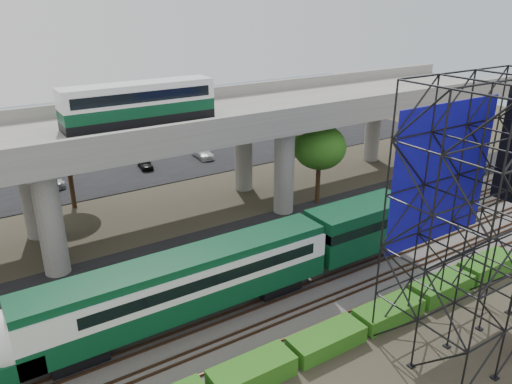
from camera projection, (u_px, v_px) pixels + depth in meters
ground at (269, 315)px, 31.37m from camera, size 140.00×140.00×0.00m
ballast_bed at (252, 298)px, 32.90m from camera, size 90.00×12.00×0.20m
service_road at (195, 248)px, 39.56m from camera, size 90.00×5.00×0.08m
parking_lot at (106, 167)px, 57.93m from camera, size 90.00×18.00×0.08m
harbor_water at (61, 127)px, 75.13m from camera, size 140.00×40.00×0.03m
rail_tracks at (252, 296)px, 32.83m from camera, size 90.00×9.52×0.16m
commuter_train at (216, 273)px, 30.54m from camera, size 29.30×3.06×4.30m
overpass at (160, 133)px, 40.77m from camera, size 80.00×12.00×12.40m
scaffold_tower at (485, 222)px, 26.56m from camera, size 9.36×6.36×15.00m
hedge_strip at (327, 339)px, 28.31m from camera, size 34.60×1.80×1.20m
trees at (108, 173)px, 39.60m from camera, size 40.94×16.94×7.69m
parked_cars at (104, 163)px, 57.20m from camera, size 37.27×9.44×1.30m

